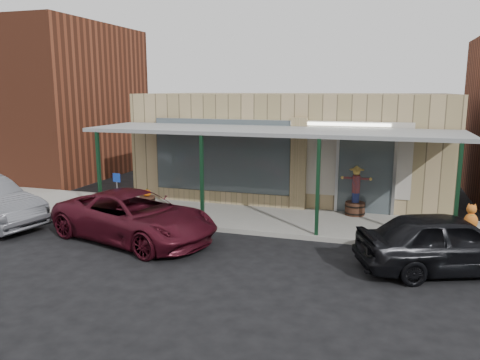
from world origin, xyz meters
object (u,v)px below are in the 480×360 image
(barrel_pumpkin, at_px, (147,200))
(car_maroon, at_px, (135,216))
(barrel_scarecrow, at_px, (355,198))
(handicap_sign, at_px, (117,188))
(parked_sedan, at_px, (448,243))

(barrel_pumpkin, xyz_separation_m, car_maroon, (1.32, -3.20, 0.33))
(barrel_scarecrow, relative_size, car_maroon, 0.33)
(barrel_scarecrow, xyz_separation_m, car_maroon, (-6.03, -4.24, -0.01))
(barrel_pumpkin, bearing_deg, car_maroon, -67.54)
(handicap_sign, distance_m, parked_sedan, 10.34)
(parked_sedan, bearing_deg, car_maroon, 69.13)
(barrel_pumpkin, height_order, handicap_sign, handicap_sign)
(barrel_pumpkin, xyz_separation_m, parked_sedan, (9.79, -3.13, 0.35))
(handicap_sign, bearing_deg, car_maroon, -40.09)
(barrel_scarecrow, height_order, car_maroon, barrel_scarecrow)
(barrel_pumpkin, height_order, car_maroon, car_maroon)
(barrel_scarecrow, bearing_deg, car_maroon, -152.10)
(barrel_scarecrow, distance_m, parked_sedan, 4.84)
(barrel_scarecrow, relative_size, barrel_pumpkin, 2.56)
(barrel_scarecrow, height_order, parked_sedan, barrel_scarecrow)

